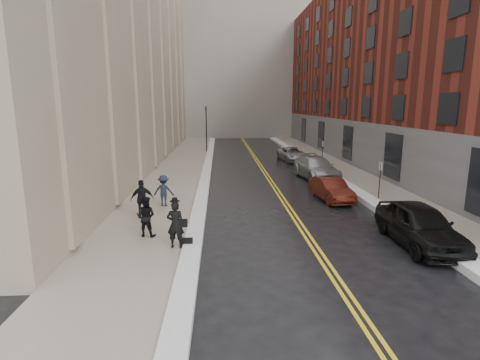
{
  "coord_description": "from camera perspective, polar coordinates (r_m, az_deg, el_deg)",
  "views": [
    {
      "loc": [
        -1.13,
        -12.26,
        5.43
      ],
      "look_at": [
        -0.11,
        6.53,
        1.6
      ],
      "focal_mm": 28.0,
      "sensor_mm": 36.0,
      "label": 1
    }
  ],
  "objects": [
    {
      "name": "car_silver_far",
      "position": [
        36.66,
        8.06,
        3.91
      ],
      "size": [
        2.76,
        4.98,
        1.32
      ],
      "primitive_type": "imported",
      "rotation": [
        0.0,
        0.0,
        0.12
      ],
      "color": "#999BA1",
      "rests_on": "ground"
    },
    {
      "name": "car_black",
      "position": [
        16.21,
        25.66,
        -6.17
      ],
      "size": [
        2.02,
        4.88,
        1.65
      ],
      "primitive_type": "imported",
      "rotation": [
        0.0,
        0.0,
        -0.01
      ],
      "color": "black",
      "rests_on": "ground"
    },
    {
      "name": "pedestrian_a",
      "position": [
        15.65,
        -14.17,
        -5.39
      ],
      "size": [
        0.93,
        0.79,
        1.66
      ],
      "primitive_type": "imported",
      "rotation": [
        0.0,
        0.0,
        2.91
      ],
      "color": "black",
      "rests_on": "sidewalk_left"
    },
    {
      "name": "parking_sign_far",
      "position": [
        33.75,
        12.46,
        4.3
      ],
      "size": [
        0.06,
        0.35,
        2.23
      ],
      "color": "black",
      "rests_on": "ground"
    },
    {
      "name": "car_maroon",
      "position": [
        22.04,
        13.71,
        -1.37
      ],
      "size": [
        1.81,
        4.04,
        1.29
      ],
      "primitive_type": "imported",
      "rotation": [
        0.0,
        0.0,
        0.12
      ],
      "color": "#41120B",
      "rests_on": "ground"
    },
    {
      "name": "pedestrian_c",
      "position": [
        18.14,
        -14.68,
        -2.82
      ],
      "size": [
        1.15,
        0.74,
        1.82
      ],
      "primitive_type": "imported",
      "rotation": [
        0.0,
        0.0,
        3.45
      ],
      "color": "black",
      "rests_on": "sidewalk_left"
    },
    {
      "name": "sidewalk_right",
      "position": [
        30.5,
        16.34,
        0.92
      ],
      "size": [
        3.0,
        64.0,
        0.15
      ],
      "primitive_type": "cube",
      "color": "gray",
      "rests_on": "ground"
    },
    {
      "name": "pedestrian_b",
      "position": [
        20.01,
        -11.54,
        -1.6
      ],
      "size": [
        1.14,
        0.75,
        1.65
      ],
      "primitive_type": "imported",
      "rotation": [
        0.0,
        0.0,
        3.01
      ],
      "color": "#19202E",
      "rests_on": "sidewalk_left"
    },
    {
      "name": "snow_ridge_left",
      "position": [
        28.78,
        -5.2,
        0.84
      ],
      "size": [
        0.7,
        60.8,
        0.26
      ],
      "primitive_type": "cube",
      "color": "white",
      "rests_on": "ground"
    },
    {
      "name": "tower_far_right",
      "position": [
        81.42,
        8.33,
        23.14
      ],
      "size": [
        22.0,
        18.0,
        44.0
      ],
      "primitive_type": "cube",
      "color": "slate",
      "rests_on": "ground"
    },
    {
      "name": "pedestrian_main",
      "position": [
        14.17,
        -9.8,
        -6.71
      ],
      "size": [
        0.7,
        0.5,
        1.79
      ],
      "primitive_type": "imported",
      "rotation": [
        0.0,
        0.0,
        3.03
      ],
      "color": "black",
      "rests_on": "sidewalk_left"
    },
    {
      "name": "sidewalk_left",
      "position": [
        28.96,
        -9.75,
        0.68
      ],
      "size": [
        4.0,
        64.0,
        0.15
      ],
      "primitive_type": "cube",
      "color": "gray",
      "rests_on": "ground"
    },
    {
      "name": "lane_stripe_b",
      "position": [
        29.02,
        4.36,
        0.69
      ],
      "size": [
        0.12,
        64.0,
        0.01
      ],
      "primitive_type": "cube",
      "color": "gold",
      "rests_on": "ground"
    },
    {
      "name": "traffic_signal",
      "position": [
        42.35,
        -5.16,
        8.28
      ],
      "size": [
        0.18,
        0.15,
        5.2
      ],
      "color": "black",
      "rests_on": "ground"
    },
    {
      "name": "building_right",
      "position": [
        40.04,
        25.62,
        15.53
      ],
      "size": [
        14.0,
        50.0,
        18.0
      ],
      "primitive_type": "cube",
      "color": "maroon",
      "rests_on": "ground"
    },
    {
      "name": "parking_sign_near",
      "position": [
        22.56,
        20.54,
        0.36
      ],
      "size": [
        0.06,
        0.35,
        2.23
      ],
      "color": "black",
      "rests_on": "ground"
    },
    {
      "name": "car_silver_near",
      "position": [
        28.23,
        11.52,
        1.84
      ],
      "size": [
        2.9,
        5.76,
        1.6
      ],
      "primitive_type": "imported",
      "rotation": [
        0.0,
        0.0,
        0.12
      ],
      "color": "#999CA1",
      "rests_on": "ground"
    },
    {
      "name": "ground",
      "position": [
        13.46,
        2.01,
        -12.3
      ],
      "size": [
        160.0,
        160.0,
        0.0
      ],
      "primitive_type": "plane",
      "color": "black",
      "rests_on": "ground"
    },
    {
      "name": "lane_stripe_a",
      "position": [
        28.99,
        3.89,
        0.69
      ],
      "size": [
        0.12,
        64.0,
        0.01
      ],
      "primitive_type": "cube",
      "color": "gold",
      "rests_on": "ground"
    },
    {
      "name": "snow_ridge_right",
      "position": [
        29.92,
        13.0,
        1.04
      ],
      "size": [
        0.85,
        60.8,
        0.3
      ],
      "primitive_type": "cube",
      "color": "white",
      "rests_on": "ground"
    }
  ]
}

